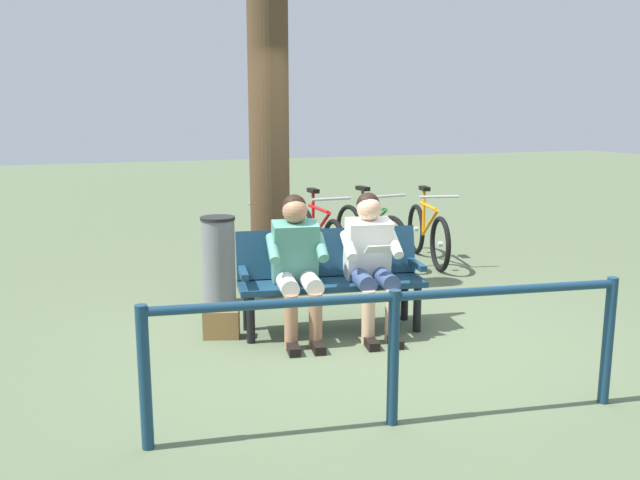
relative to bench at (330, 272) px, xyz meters
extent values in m
plane|color=#566647|center=(-0.21, 0.26, -0.51)|extent=(40.00, 40.00, 0.00)
cube|color=navy|center=(0.01, 0.08, -0.08)|extent=(1.65, 0.66, 0.05)
cube|color=navy|center=(-0.02, -0.11, 0.15)|extent=(1.60, 0.36, 0.42)
cube|color=navy|center=(-0.74, 0.19, 0.05)|extent=(0.12, 0.40, 0.05)
cube|color=navy|center=(0.76, -0.03, 0.05)|extent=(0.12, 0.40, 0.05)
cylinder|color=black|center=(-0.68, 0.35, -0.31)|extent=(0.07, 0.07, 0.40)
cylinder|color=black|center=(0.75, 0.15, -0.31)|extent=(0.07, 0.07, 0.40)
cylinder|color=black|center=(-0.73, 0.01, -0.31)|extent=(0.07, 0.07, 0.40)
cylinder|color=black|center=(0.70, -0.19, -0.31)|extent=(0.07, 0.07, 0.40)
cube|color=white|center=(-0.31, 0.11, 0.20)|extent=(0.42, 0.36, 0.55)
sphere|color=#D8A884|center=(-0.31, 0.13, 0.56)|extent=(0.21, 0.21, 0.21)
sphere|color=black|center=(-0.31, 0.10, 0.59)|extent=(0.20, 0.20, 0.20)
cylinder|color=#334772|center=(-0.38, 0.32, -0.02)|extent=(0.21, 0.42, 0.15)
cylinder|color=#D8A884|center=(-0.35, 0.52, -0.28)|extent=(0.11, 0.11, 0.45)
cube|color=black|center=(-0.34, 0.62, -0.47)|extent=(0.12, 0.23, 0.07)
cylinder|color=white|center=(-0.49, 0.25, 0.27)|extent=(0.13, 0.31, 0.23)
cylinder|color=#334772|center=(-0.18, 0.29, -0.02)|extent=(0.21, 0.42, 0.15)
cylinder|color=#D8A884|center=(-0.15, 0.49, -0.28)|extent=(0.11, 0.11, 0.45)
cube|color=black|center=(-0.14, 0.59, -0.47)|extent=(0.12, 0.23, 0.07)
cylinder|color=white|center=(-0.10, 0.20, 0.27)|extent=(0.13, 0.31, 0.23)
cube|color=silver|center=(-0.27, 0.40, 0.26)|extent=(0.22, 0.15, 0.09)
cube|color=#4C8C7A|center=(0.32, 0.01, 0.20)|extent=(0.42, 0.36, 0.55)
sphere|color=#A87554|center=(0.33, 0.03, 0.56)|extent=(0.21, 0.21, 0.21)
sphere|color=black|center=(0.32, 0.00, 0.59)|extent=(0.20, 0.20, 0.20)
cylinder|color=white|center=(0.25, 0.23, -0.02)|extent=(0.21, 0.42, 0.15)
cylinder|color=#A87554|center=(0.28, 0.42, -0.28)|extent=(0.11, 0.11, 0.45)
cube|color=black|center=(0.29, 0.52, -0.47)|extent=(0.12, 0.23, 0.07)
cylinder|color=#4C8C7A|center=(0.14, 0.16, 0.27)|extent=(0.13, 0.31, 0.23)
cylinder|color=white|center=(0.45, 0.20, -0.02)|extent=(0.21, 0.42, 0.15)
cylinder|color=#A87554|center=(0.48, 0.40, -0.28)|extent=(0.11, 0.11, 0.45)
cube|color=black|center=(0.49, 0.50, -0.47)|extent=(0.12, 0.23, 0.07)
cylinder|color=#4C8C7A|center=(0.54, 0.11, 0.27)|extent=(0.13, 0.31, 0.23)
cube|color=olive|center=(0.95, -0.06, -0.39)|extent=(0.33, 0.22, 0.24)
cylinder|color=#4C3823|center=(0.17, -1.29, 1.03)|extent=(0.41, 0.41, 3.08)
cylinder|color=slate|center=(0.77, -1.05, -0.08)|extent=(0.32, 0.32, 0.85)
cylinder|color=black|center=(0.77, -1.05, 0.35)|extent=(0.34, 0.34, 0.03)
torus|color=black|center=(-1.96, -1.51, -0.18)|extent=(0.19, 0.66, 0.66)
cylinder|color=silver|center=(-1.96, -1.51, -0.18)|extent=(0.06, 0.07, 0.06)
torus|color=black|center=(-2.17, -2.51, -0.18)|extent=(0.19, 0.66, 0.66)
cylinder|color=silver|center=(-2.17, -2.51, -0.18)|extent=(0.06, 0.07, 0.06)
cylinder|color=orange|center=(-2.06, -2.01, 0.20)|extent=(0.17, 0.63, 0.04)
cylinder|color=orange|center=(-2.05, -1.94, 0.00)|extent=(0.16, 0.59, 0.43)
cylinder|color=orange|center=(-2.10, -2.19, 0.12)|extent=(0.04, 0.04, 0.55)
cube|color=black|center=(-2.10, -2.19, 0.40)|extent=(0.13, 0.23, 0.05)
cylinder|color=#B2B2B7|center=(-1.98, -1.61, 0.37)|extent=(0.48, 0.13, 0.03)
torus|color=black|center=(-1.46, -1.77, -0.18)|extent=(0.15, 0.66, 0.66)
cylinder|color=silver|center=(-1.46, -1.77, -0.18)|extent=(0.06, 0.07, 0.06)
torus|color=black|center=(-1.32, -2.78, -0.18)|extent=(0.15, 0.66, 0.66)
cylinder|color=silver|center=(-1.32, -2.78, -0.18)|extent=(0.06, 0.07, 0.06)
cylinder|color=#337238|center=(-1.39, -2.27, 0.20)|extent=(0.13, 0.63, 0.04)
cylinder|color=#337238|center=(-1.40, -2.19, 0.00)|extent=(0.12, 0.60, 0.43)
cylinder|color=#337238|center=(-1.36, -2.46, 0.12)|extent=(0.04, 0.04, 0.55)
cube|color=black|center=(-1.36, -2.46, 0.40)|extent=(0.12, 0.23, 0.05)
cylinder|color=#B2B2B7|center=(-1.45, -1.87, 0.37)|extent=(0.48, 0.10, 0.03)
torus|color=black|center=(-0.72, -1.76, -0.18)|extent=(0.08, 0.66, 0.66)
cylinder|color=silver|center=(-0.72, -1.76, -0.18)|extent=(0.05, 0.06, 0.06)
torus|color=black|center=(-0.69, -2.78, -0.18)|extent=(0.08, 0.66, 0.66)
cylinder|color=silver|center=(-0.69, -2.78, -0.18)|extent=(0.05, 0.06, 0.06)
cylinder|color=#B71414|center=(-0.70, -2.27, 0.20)|extent=(0.06, 0.63, 0.04)
cylinder|color=#B71414|center=(-0.70, -2.19, 0.00)|extent=(0.06, 0.60, 0.43)
cylinder|color=#B71414|center=(-0.70, -2.45, 0.12)|extent=(0.04, 0.04, 0.55)
cube|color=black|center=(-0.70, -2.45, 0.40)|extent=(0.10, 0.22, 0.05)
cylinder|color=#B2B2B7|center=(-0.71, -1.86, 0.37)|extent=(0.48, 0.04, 0.03)
torus|color=black|center=(0.06, -1.63, -0.18)|extent=(0.21, 0.66, 0.66)
cylinder|color=silver|center=(0.06, -1.63, -0.18)|extent=(0.06, 0.07, 0.06)
torus|color=black|center=(-0.17, -2.62, -0.18)|extent=(0.21, 0.66, 0.66)
cylinder|color=silver|center=(-0.17, -2.62, -0.18)|extent=(0.06, 0.07, 0.06)
cylinder|color=silver|center=(-0.05, -2.13, 0.20)|extent=(0.19, 0.62, 0.04)
cylinder|color=silver|center=(-0.03, -2.05, 0.00)|extent=(0.18, 0.59, 0.43)
cylinder|color=silver|center=(-0.10, -2.31, 0.12)|extent=(0.04, 0.04, 0.55)
cube|color=black|center=(-0.10, -2.31, 0.40)|extent=(0.14, 0.23, 0.05)
cylinder|color=#B2B2B7|center=(0.04, -1.73, 0.37)|extent=(0.47, 0.14, 0.03)
cylinder|color=navy|center=(-1.16, 2.05, -0.08)|extent=(0.07, 0.07, 0.85)
cylinder|color=navy|center=(0.29, 1.86, -0.08)|extent=(0.07, 0.07, 0.85)
cylinder|color=navy|center=(1.73, 1.66, -0.08)|extent=(0.07, 0.07, 0.85)
cylinder|color=navy|center=(0.29, 1.86, 0.30)|extent=(2.89, 0.44, 0.06)
camera|label=1|loc=(1.99, 5.32, 1.40)|focal=37.71mm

